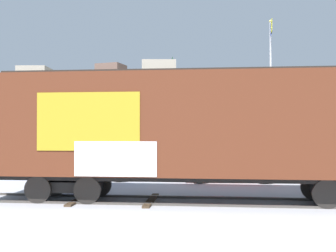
{
  "coord_description": "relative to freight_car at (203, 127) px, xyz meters",
  "views": [
    {
      "loc": [
        1.65,
        -13.18,
        2.44
      ],
      "look_at": [
        -0.49,
        1.88,
        2.62
      ],
      "focal_mm": 41.27,
      "sensor_mm": 36.0,
      "label": 1
    }
  ],
  "objects": [
    {
      "name": "track",
      "position": [
        0.99,
        0.05,
        -2.53
      ],
      "size": [
        60.01,
        4.19,
        0.08
      ],
      "color": "#4C4742",
      "rests_on": "ground_plane"
    },
    {
      "name": "parked_car_blue",
      "position": [
        -5.86,
        5.19,
        -1.7
      ],
      "size": [
        4.67,
        2.58,
        1.78
      ],
      "color": "navy",
      "rests_on": "ground_plane"
    },
    {
      "name": "ground_plane",
      "position": [
        -0.99,
        0.0,
        -2.57
      ],
      "size": [
        260.0,
        260.0,
        0.0
      ],
      "primitive_type": "plane",
      "color": "#B2B5BC"
    },
    {
      "name": "hillside",
      "position": [
        -1.0,
        64.44,
        3.32
      ],
      "size": [
        153.82,
        30.32,
        16.65
      ],
      "color": "gray",
      "rests_on": "ground_plane"
    },
    {
      "name": "flagpole",
      "position": [
        3.51,
        10.45,
        3.05
      ],
      "size": [
        0.18,
        1.33,
        9.13
      ],
      "color": "silver",
      "rests_on": "ground_plane"
    },
    {
      "name": "parked_car_red",
      "position": [
        0.95,
        5.56,
        -1.75
      ],
      "size": [
        4.56,
        2.23,
        1.65
      ],
      "color": "#B21E1E",
      "rests_on": "ground_plane"
    },
    {
      "name": "freight_car",
      "position": [
        0.0,
        0.0,
        0.0
      ],
      "size": [
        15.16,
        3.41,
        4.56
      ],
      "color": "#5B2B19",
      "rests_on": "ground_plane"
    }
  ]
}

